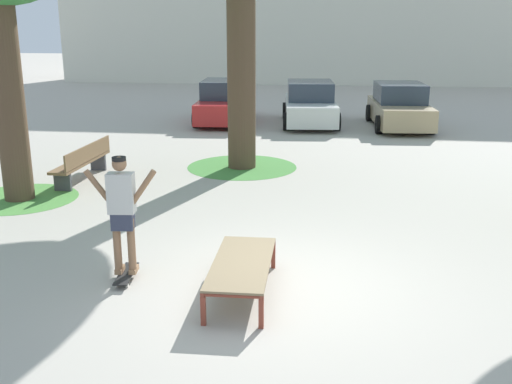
# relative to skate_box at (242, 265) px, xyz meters

# --- Properties ---
(ground_plane) EXTENTS (120.00, 120.00, 0.00)m
(ground_plane) POSITION_rel_skate_box_xyz_m (0.46, 0.29, -0.41)
(ground_plane) COLOR #B2AA9E
(skate_box) EXTENTS (0.80, 1.91, 0.46)m
(skate_box) POSITION_rel_skate_box_xyz_m (0.00, 0.00, 0.00)
(skate_box) COLOR brown
(skate_box) RESTS_ON ground
(skateboard) EXTENTS (0.28, 0.82, 0.09)m
(skateboard) POSITION_rel_skate_box_xyz_m (-1.70, 0.25, -0.34)
(skateboard) COLOR black
(skateboard) RESTS_ON ground
(skater) EXTENTS (1.00, 0.31, 1.69)m
(skater) POSITION_rel_skate_box_xyz_m (-1.70, 0.25, 0.66)
(skater) COLOR #8E6647
(skater) RESTS_ON skateboard
(grass_patch_near_left) EXTENTS (2.35, 2.35, 0.01)m
(grass_patch_near_left) POSITION_rel_skate_box_xyz_m (-5.23, 3.88, -0.41)
(grass_patch_near_left) COLOR #519342
(grass_patch_near_left) RESTS_ON ground
(grass_patch_mid_back) EXTENTS (2.76, 2.76, 0.01)m
(grass_patch_mid_back) POSITION_rel_skate_box_xyz_m (-1.08, 7.24, -0.41)
(grass_patch_mid_back) COLOR #47893D
(grass_patch_mid_back) RESTS_ON ground
(car_red) EXTENTS (2.12, 4.30, 1.50)m
(car_red) POSITION_rel_skate_box_xyz_m (-2.75, 14.19, 0.28)
(car_red) COLOR red
(car_red) RESTS_ON ground
(car_white) EXTENTS (2.19, 4.33, 1.50)m
(car_white) POSITION_rel_skate_box_xyz_m (0.34, 14.10, 0.28)
(car_white) COLOR silver
(car_white) RESTS_ON ground
(car_tan) EXTENTS (2.13, 4.30, 1.50)m
(car_tan) POSITION_rel_skate_box_xyz_m (3.43, 13.83, 0.28)
(car_tan) COLOR tan
(car_tan) RESTS_ON ground
(park_bench) EXTENTS (0.50, 2.41, 0.83)m
(park_bench) POSITION_rel_skate_box_xyz_m (-4.52, 5.51, 0.03)
(park_bench) COLOR brown
(park_bench) RESTS_ON ground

